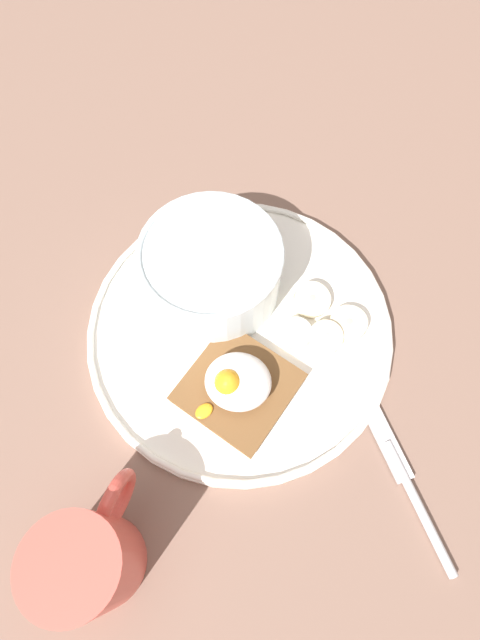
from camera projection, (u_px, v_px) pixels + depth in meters
ground_plane at (240, 337)px, 49.22cm from camera, size 120.00×120.00×2.00cm
plate at (240, 329)px, 47.58cm from camera, size 29.00×29.00×1.60cm
oatmeal_bowl at (212, 270)px, 46.27cm from camera, size 13.11×13.11×6.64cm
toast_slice at (238, 388)px, 44.32cm from camera, size 11.99×11.99×1.19cm
poached_egg at (237, 382)px, 42.54cm from camera, size 6.43×6.37×3.29cm
banana_slice_front at (296, 330)px, 46.62cm from camera, size 4.12×4.04×1.60cm
banana_slice_left at (348, 324)px, 46.90cm from camera, size 4.59×4.56×1.34cm
banana_slice_back at (325, 342)px, 46.04cm from camera, size 3.61×3.73×1.69cm
banana_slice_right at (312, 300)px, 47.83cm from camera, size 5.05×5.03×1.76cm
coffee_mug at (89, 560)px, 35.81cm from camera, size 7.02×10.52×9.40cm
knife at (408, 485)px, 42.15cm from camera, size 8.42×13.42×0.80cm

